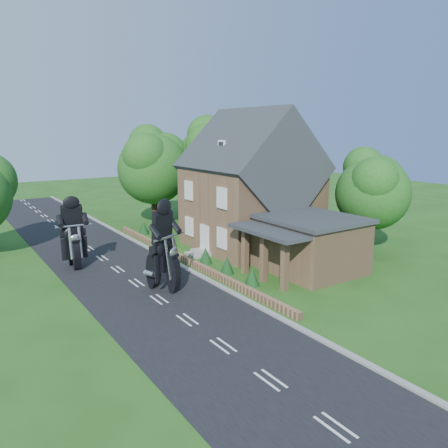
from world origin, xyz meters
TOP-DOWN VIEW (x-y plane):
  - ground at (0.00, 0.00)m, footprint 120.00×120.00m
  - road at (0.00, 0.00)m, footprint 7.00×80.00m
  - kerb at (3.65, 0.00)m, footprint 0.30×80.00m
  - garden_wall at (4.30, 5.00)m, footprint 0.30×22.00m
  - house at (10.49, 6.00)m, footprint 9.54×8.64m
  - annex at (9.87, -0.80)m, footprint 7.05×5.94m
  - tree_annex_side at (17.13, 0.10)m, footprint 5.64×5.20m
  - tree_house_right at (16.65, 8.62)m, footprint 6.51×6.00m
  - tree_behind_house at (14.18, 16.14)m, footprint 7.81×7.20m
  - tree_behind_left at (8.16, 17.13)m, footprint 6.94×6.40m
  - shrub_a at (5.30, -1.00)m, footprint 0.90×0.90m
  - shrub_b at (5.30, 1.50)m, footprint 0.90×0.90m
  - shrub_c at (5.30, 4.00)m, footprint 0.90×0.90m
  - shrub_d at (5.30, 9.00)m, footprint 0.90×0.90m
  - shrub_e at (5.30, 11.50)m, footprint 0.90×0.90m
  - shrub_f at (5.30, 14.00)m, footprint 0.90×0.90m
  - motorcycle_lead at (0.81, 1.07)m, footprint 1.04×1.67m
  - motorcycle_follow at (-2.09, 7.92)m, footprint 0.47×1.51m

SIDE VIEW (x-z plane):
  - ground at x=0.00m, z-range 0.00..0.00m
  - road at x=0.00m, z-range 0.00..0.02m
  - kerb at x=3.65m, z-range 0.00..0.12m
  - garden_wall at x=4.30m, z-range 0.00..0.40m
  - shrub_a at x=5.30m, z-range 0.00..1.10m
  - shrub_b at x=5.30m, z-range 0.00..1.10m
  - shrub_c at x=5.30m, z-range 0.00..1.10m
  - shrub_d at x=5.30m, z-range 0.00..1.10m
  - shrub_e at x=5.30m, z-range 0.00..1.10m
  - shrub_f at x=5.30m, z-range 0.00..1.10m
  - motorcycle_follow at x=-2.09m, z-range 0.00..1.39m
  - motorcycle_lead at x=0.81m, z-range 0.00..1.53m
  - annex at x=9.87m, z-range 0.05..3.49m
  - house at x=10.49m, z-range -0.78..9.46m
  - tree_annex_side at x=17.13m, z-range 0.95..8.43m
  - tree_house_right at x=16.65m, z-range 0.99..9.39m
  - tree_behind_left at x=8.16m, z-range 1.15..10.31m
  - tree_behind_house at x=14.18m, z-range 1.19..11.27m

